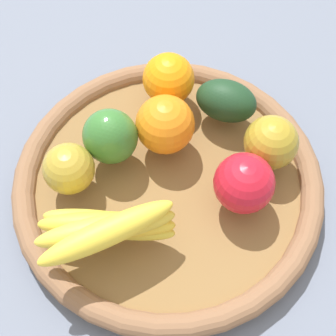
{
  "coord_description": "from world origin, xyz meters",
  "views": [
    {
      "loc": [
        -0.11,
        -0.32,
        0.63
      ],
      "look_at": [
        0.0,
        0.0,
        0.06
      ],
      "focal_mm": 54.36,
      "sensor_mm": 36.0,
      "label": 1
    }
  ],
  "objects_px": {
    "orange_0": "(169,79)",
    "bell_pepper": "(110,137)",
    "avocado": "(226,101)",
    "apple_0": "(244,183)",
    "apple_2": "(271,142)",
    "apple_1": "(69,169)",
    "orange_1": "(165,124)",
    "banana_bunch": "(107,227)"
  },
  "relations": [
    {
      "from": "orange_0",
      "to": "orange_1",
      "type": "relative_size",
      "value": 0.93
    },
    {
      "from": "banana_bunch",
      "to": "orange_1",
      "type": "xyz_separation_m",
      "value": [
        0.11,
        0.12,
        0.0
      ]
    },
    {
      "from": "bell_pepper",
      "to": "avocado",
      "type": "distance_m",
      "value": 0.17
    },
    {
      "from": "apple_2",
      "to": "apple_1",
      "type": "height_order",
      "value": "apple_2"
    },
    {
      "from": "orange_0",
      "to": "apple_2",
      "type": "xyz_separation_m",
      "value": [
        0.09,
        -0.14,
        -0.0
      ]
    },
    {
      "from": "apple_1",
      "to": "apple_2",
      "type": "bearing_deg",
      "value": -10.13
    },
    {
      "from": "banana_bunch",
      "to": "avocado",
      "type": "height_order",
      "value": "banana_bunch"
    },
    {
      "from": "banana_bunch",
      "to": "apple_0",
      "type": "height_order",
      "value": "same"
    },
    {
      "from": "apple_0",
      "to": "bell_pepper",
      "type": "xyz_separation_m",
      "value": [
        -0.14,
        0.12,
        0.0
      ]
    },
    {
      "from": "orange_1",
      "to": "apple_2",
      "type": "relative_size",
      "value": 1.1
    },
    {
      "from": "orange_1",
      "to": "apple_0",
      "type": "bearing_deg",
      "value": -60.57
    },
    {
      "from": "avocado",
      "to": "orange_1",
      "type": "xyz_separation_m",
      "value": [
        -0.1,
        -0.02,
        0.01
      ]
    },
    {
      "from": "bell_pepper",
      "to": "apple_2",
      "type": "height_order",
      "value": "bell_pepper"
    },
    {
      "from": "apple_1",
      "to": "orange_0",
      "type": "bearing_deg",
      "value": 30.42
    },
    {
      "from": "banana_bunch",
      "to": "apple_0",
      "type": "xyz_separation_m",
      "value": [
        0.18,
        0.0,
        0.0
      ]
    },
    {
      "from": "bell_pepper",
      "to": "orange_1",
      "type": "xyz_separation_m",
      "value": [
        0.07,
        -0.0,
        -0.0
      ]
    },
    {
      "from": "orange_0",
      "to": "bell_pepper",
      "type": "relative_size",
      "value": 0.89
    },
    {
      "from": "apple_0",
      "to": "orange_1",
      "type": "height_order",
      "value": "orange_1"
    },
    {
      "from": "apple_0",
      "to": "banana_bunch",
      "type": "bearing_deg",
      "value": -178.79
    },
    {
      "from": "apple_0",
      "to": "apple_2",
      "type": "relative_size",
      "value": 1.07
    },
    {
      "from": "bell_pepper",
      "to": "avocado",
      "type": "height_order",
      "value": "bell_pepper"
    },
    {
      "from": "orange_0",
      "to": "orange_1",
      "type": "height_order",
      "value": "orange_1"
    },
    {
      "from": "apple_0",
      "to": "orange_1",
      "type": "distance_m",
      "value": 0.13
    },
    {
      "from": "orange_0",
      "to": "bell_pepper",
      "type": "xyz_separation_m",
      "value": [
        -0.1,
        -0.07,
        0.0
      ]
    },
    {
      "from": "banana_bunch",
      "to": "apple_0",
      "type": "relative_size",
      "value": 2.22
    },
    {
      "from": "banana_bunch",
      "to": "orange_1",
      "type": "relative_size",
      "value": 2.14
    },
    {
      "from": "orange_0",
      "to": "apple_0",
      "type": "distance_m",
      "value": 0.19
    },
    {
      "from": "orange_0",
      "to": "bell_pepper",
      "type": "bearing_deg",
      "value": -145.18
    },
    {
      "from": "orange_0",
      "to": "orange_1",
      "type": "bearing_deg",
      "value": -111.75
    },
    {
      "from": "orange_0",
      "to": "bell_pepper",
      "type": "height_order",
      "value": "bell_pepper"
    },
    {
      "from": "bell_pepper",
      "to": "avocado",
      "type": "relative_size",
      "value": 0.97
    },
    {
      "from": "avocado",
      "to": "orange_1",
      "type": "height_order",
      "value": "orange_1"
    },
    {
      "from": "orange_0",
      "to": "banana_bunch",
      "type": "bearing_deg",
      "value": -126.13
    },
    {
      "from": "banana_bunch",
      "to": "avocado",
      "type": "bearing_deg",
      "value": 33.53
    },
    {
      "from": "avocado",
      "to": "orange_0",
      "type": "bearing_deg",
      "value": 139.12
    },
    {
      "from": "banana_bunch",
      "to": "avocado",
      "type": "relative_size",
      "value": 1.98
    },
    {
      "from": "avocado",
      "to": "apple_0",
      "type": "bearing_deg",
      "value": -102.96
    },
    {
      "from": "orange_0",
      "to": "bell_pepper",
      "type": "distance_m",
      "value": 0.13
    },
    {
      "from": "apple_1",
      "to": "bell_pepper",
      "type": "bearing_deg",
      "value": 22.05
    },
    {
      "from": "orange_0",
      "to": "apple_1",
      "type": "height_order",
      "value": "orange_0"
    },
    {
      "from": "bell_pepper",
      "to": "apple_2",
      "type": "relative_size",
      "value": 1.16
    },
    {
      "from": "banana_bunch",
      "to": "bell_pepper",
      "type": "bearing_deg",
      "value": 72.92
    }
  ]
}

